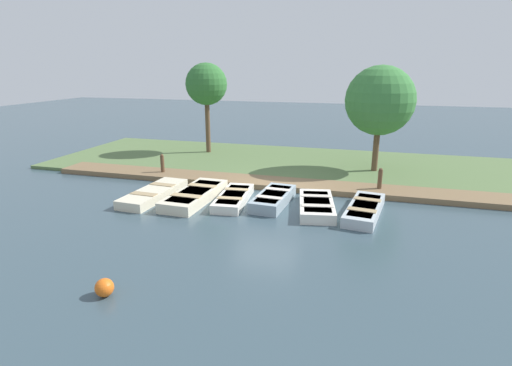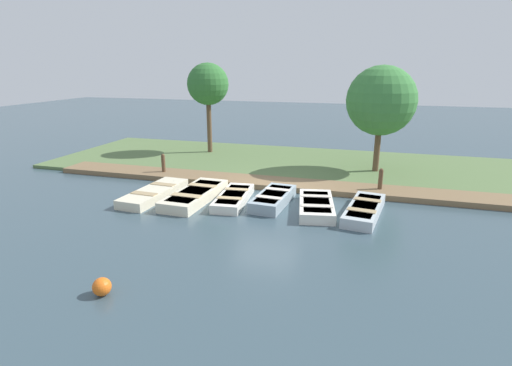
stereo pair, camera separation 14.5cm
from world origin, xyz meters
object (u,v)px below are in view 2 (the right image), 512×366
Objects in this scene: rowboat_4 at (316,206)px; park_tree_far_left at (208,85)px; mooring_post_far at (380,181)px; buoy at (102,287)px; rowboat_1 at (195,195)px; park_tree_left at (381,101)px; rowboat_5 at (364,210)px; rowboat_2 at (233,198)px; rowboat_0 at (154,193)px; mooring_post_near at (163,165)px; rowboat_3 at (273,198)px.

park_tree_far_left is at bearing -146.47° from rowboat_4.
mooring_post_far is 2.54× the size of buoy.
park_tree_left reaches higher than rowboat_1.
rowboat_4 is at bearing -81.18° from rowboat_5.
park_tree_left reaches higher than mooring_post_far.
mooring_post_far is 0.21× the size of park_tree_far_left.
rowboat_2 is at bearing -82.37° from rowboat_5.
rowboat_5 reaches higher than rowboat_0.
park_tree_far_left is (-7.37, -6.98, 3.62)m from rowboat_4.
park_tree_far_left is (-4.85, 0.22, 3.28)m from mooring_post_near.
park_tree_left is (-3.07, 9.12, 2.78)m from mooring_post_near.
rowboat_1 is at bearing -68.06° from mooring_post_far.
rowboat_4 is 6.69m from park_tree_left.
rowboat_5 is (-0.15, 6.06, -0.01)m from rowboat_1.
buoy is (6.56, -3.71, 0.02)m from rowboat_4.
rowboat_1 is at bearing -48.16° from park_tree_left.
rowboat_1 is 3.36× the size of mooring_post_near.
rowboat_1 is at bearing 45.96° from mooring_post_near.
mooring_post_far is 10.80m from park_tree_far_left.
rowboat_3 is at bearing -58.44° from mooring_post_far.
rowboat_2 is 0.91× the size of rowboat_5.
rowboat_5 is at bearing 74.17° from mooring_post_near.
rowboat_5 is at bearing -11.39° from mooring_post_far.
mooring_post_near is at bearing -131.57° from rowboat_1.
rowboat_4 is at bearing 70.72° from mooring_post_near.
mooring_post_near is 0.21× the size of park_tree_far_left.
rowboat_1 reaches higher than rowboat_5.
rowboat_5 is at bearing 49.43° from park_tree_far_left.
rowboat_0 is at bearing -71.11° from mooring_post_far.
rowboat_1 is 0.70× the size of park_tree_far_left.
rowboat_0 is 1.16× the size of rowboat_4.
rowboat_3 is 4.33m from mooring_post_far.
rowboat_5 is (0.02, 4.61, 0.02)m from rowboat_2.
mooring_post_near is at bearing -154.56° from rowboat_0.
rowboat_3 is at bearing 37.22° from park_tree_far_left.
rowboat_4 reaches higher than rowboat_0.
mooring_post_near reaches higher than rowboat_4.
rowboat_3 is 3.19m from rowboat_5.
rowboat_3 is (-0.21, 1.44, 0.04)m from rowboat_2.
mooring_post_far reaches higher than rowboat_5.
rowboat_3 is at bearing 100.33° from rowboat_0.
rowboat_3 reaches higher than rowboat_4.
rowboat_3 is 9.62m from park_tree_far_left.
rowboat_5 is 0.64× the size of park_tree_left.
rowboat_0 is at bearing -79.17° from rowboat_3.
mooring_post_near reaches higher than rowboat_3.
mooring_post_near is (-2.49, -8.80, 0.33)m from rowboat_5.
rowboat_2 is at bearing 28.42° from park_tree_far_left.
rowboat_1 is 1.20× the size of rowboat_4.
rowboat_2 is at bearing -64.22° from mooring_post_far.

